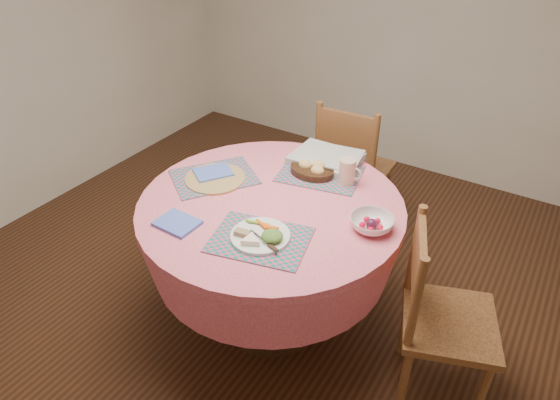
{
  "coord_description": "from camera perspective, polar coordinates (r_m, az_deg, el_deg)",
  "views": [
    {
      "loc": [
        1.05,
        -1.6,
        2.04
      ],
      "look_at": [
        0.05,
        0.0,
        0.78
      ],
      "focal_mm": 32.0,
      "sensor_mm": 36.0,
      "label": 1
    }
  ],
  "objects": [
    {
      "name": "chair_back",
      "position": [
        3.16,
        8.14,
        3.78
      ],
      "size": [
        0.44,
        0.43,
        0.92
      ],
      "rotation": [
        0.0,
        0.0,
        3.18
      ],
      "color": "brown",
      "rests_on": "ground"
    },
    {
      "name": "newspaper_stack",
      "position": [
        2.63,
        5.35,
        4.82
      ],
      "size": [
        0.37,
        0.3,
        0.04
      ],
      "rotation": [
        0.0,
        0.0,
        0.0
      ],
      "color": "silver",
      "rests_on": "dining_table"
    },
    {
      "name": "ground",
      "position": [
        2.8,
        -0.89,
        -13.11
      ],
      "size": [
        4.0,
        4.0,
        0.0
      ],
      "primitive_type": "plane",
      "color": "#331C0F",
      "rests_on": "ground"
    },
    {
      "name": "napkin_far",
      "position": [
        2.53,
        -7.65,
        3.13
      ],
      "size": [
        0.22,
        0.23,
        0.01
      ],
      "primitive_type": "cube",
      "rotation": [
        0.0,
        0.0,
        0.98
      ],
      "color": "#4F69CC",
      "rests_on": "placemat_left"
    },
    {
      "name": "dinner_plate",
      "position": [
        2.07,
        -2.2,
        -4.07
      ],
      "size": [
        0.25,
        0.25,
        0.05
      ],
      "rotation": [
        0.0,
        0.0,
        0.13
      ],
      "color": "white",
      "rests_on": "placemat_front"
    },
    {
      "name": "latte_mug",
      "position": [
        2.43,
        7.75,
        3.25
      ],
      "size": [
        0.12,
        0.08,
        0.13
      ],
      "color": "beige",
      "rests_on": "placemat_back"
    },
    {
      "name": "placemat_front",
      "position": [
        2.08,
        -2.31,
        -4.55
      ],
      "size": [
        0.46,
        0.39,
        0.01
      ],
      "primitive_type": "cube",
      "rotation": [
        0.0,
        0.0,
        0.24
      ],
      "color": "#147268",
      "rests_on": "dining_table"
    },
    {
      "name": "placemat_back",
      "position": [
        2.53,
        4.59,
        3.01
      ],
      "size": [
        0.45,
        0.37,
        0.01
      ],
      "primitive_type": "cube",
      "rotation": [
        0.0,
        0.0,
        0.2
      ],
      "color": "#147268",
      "rests_on": "dining_table"
    },
    {
      "name": "chair_right",
      "position": [
        2.27,
        17.69,
        -12.3
      ],
      "size": [
        0.51,
        0.52,
        0.89
      ],
      "rotation": [
        0.0,
        0.0,
        1.91
      ],
      "color": "brown",
      "rests_on": "ground"
    },
    {
      "name": "placemat_left",
      "position": [
        2.52,
        -7.53,
        2.63
      ],
      "size": [
        0.48,
        0.5,
        0.01
      ],
      "primitive_type": "cube",
      "rotation": [
        0.0,
        0.0,
        0.96
      ],
      "color": "#147268",
      "rests_on": "dining_table"
    },
    {
      "name": "fruit_bowl",
      "position": [
        2.16,
        10.42,
        -2.66
      ],
      "size": [
        0.21,
        0.21,
        0.06
      ],
      "rotation": [
        0.0,
        0.0,
        0.14
      ],
      "color": "white",
      "rests_on": "dining_table"
    },
    {
      "name": "dining_table",
      "position": [
        2.42,
        -1.0,
        -4.07
      ],
      "size": [
        1.24,
        1.24,
        0.75
      ],
      "color": "#FF7781",
      "rests_on": "ground"
    },
    {
      "name": "napkin_near",
      "position": [
        2.21,
        -11.67,
        -2.6
      ],
      "size": [
        0.18,
        0.15,
        0.01
      ],
      "primitive_type": "cube",
      "rotation": [
        0.0,
        0.0,
        -0.03
      ],
      "color": "#4F69CC",
      "rests_on": "dining_table"
    },
    {
      "name": "wicker_trivet",
      "position": [
        2.5,
        -7.43,
        2.46
      ],
      "size": [
        0.3,
        0.3,
        0.01
      ],
      "primitive_type": "cylinder",
      "color": "#9F7844",
      "rests_on": "dining_table"
    },
    {
      "name": "bread_bowl",
      "position": [
        2.51,
        3.73,
        3.54
      ],
      "size": [
        0.23,
        0.23,
        0.08
      ],
      "color": "black",
      "rests_on": "placemat_back"
    }
  ]
}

